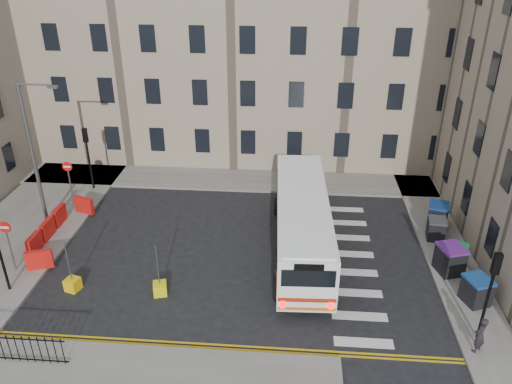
# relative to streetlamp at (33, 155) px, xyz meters

# --- Properties ---
(ground) EXTENTS (120.00, 120.00, 0.00)m
(ground) POSITION_rel_streetlamp_xyz_m (13.00, -2.00, -4.34)
(ground) COLOR black
(ground) RESTS_ON ground
(pavement_north) EXTENTS (36.00, 3.20, 0.15)m
(pavement_north) POSITION_rel_streetlamp_xyz_m (7.00, 6.60, -4.26)
(pavement_north) COLOR slate
(pavement_north) RESTS_ON ground
(pavement_east) EXTENTS (2.40, 26.00, 0.15)m
(pavement_east) POSITION_rel_streetlamp_xyz_m (22.00, 2.00, -4.26)
(pavement_east) COLOR slate
(pavement_east) RESTS_ON ground
(pavement_west) EXTENTS (6.00, 22.00, 0.15)m
(pavement_west) POSITION_rel_streetlamp_xyz_m (-1.00, -1.00, -4.26)
(pavement_west) COLOR slate
(pavement_west) RESTS_ON ground
(terrace_north) EXTENTS (38.30, 10.80, 17.20)m
(terrace_north) POSITION_rel_streetlamp_xyz_m (6.00, 13.50, 4.28)
(terrace_north) COLOR gray
(terrace_north) RESTS_ON ground
(traffic_light_east) EXTENTS (0.28, 0.22, 4.10)m
(traffic_light_east) POSITION_rel_streetlamp_xyz_m (21.60, -7.50, -1.47)
(traffic_light_east) COLOR black
(traffic_light_east) RESTS_ON pavement_east
(traffic_light_nw) EXTENTS (0.28, 0.22, 4.10)m
(traffic_light_nw) POSITION_rel_streetlamp_xyz_m (1.00, 4.50, -1.47)
(traffic_light_nw) COLOR black
(traffic_light_nw) RESTS_ON pavement_west
(streetlamp) EXTENTS (0.50, 0.22, 8.14)m
(streetlamp) POSITION_rel_streetlamp_xyz_m (0.00, 0.00, 0.00)
(streetlamp) COLOR #595B5E
(streetlamp) RESTS_ON pavement_west
(no_entry_north) EXTENTS (0.60, 0.08, 3.00)m
(no_entry_north) POSITION_rel_streetlamp_xyz_m (0.50, 2.50, -2.26)
(no_entry_north) COLOR #595B5E
(no_entry_north) RESTS_ON pavement_west
(no_entry_south) EXTENTS (0.60, 0.08, 3.00)m
(no_entry_south) POSITION_rel_streetlamp_xyz_m (0.50, -4.50, -2.26)
(no_entry_south) COLOR #595B5E
(no_entry_south) RESTS_ON pavement_west
(roadworks_barriers) EXTENTS (1.66, 6.26, 1.00)m
(roadworks_barriers) POSITION_rel_streetlamp_xyz_m (1.16, -1.50, -3.69)
(roadworks_barriers) COLOR red
(roadworks_barriers) RESTS_ON pavement_west
(bus) EXTENTS (3.18, 11.32, 3.04)m
(bus) POSITION_rel_streetlamp_xyz_m (14.44, -1.36, -2.58)
(bus) COLOR white
(bus) RESTS_ON ground
(wheelie_bin_a) EXTENTS (1.34, 1.43, 1.27)m
(wheelie_bin_a) POSITION_rel_streetlamp_xyz_m (22.15, -5.19, -3.55)
(wheelie_bin_a) COLOR black
(wheelie_bin_a) RESTS_ON pavement_east
(wheelie_bin_b) EXTENTS (1.43, 1.54, 1.41)m
(wheelie_bin_b) POSITION_rel_streetlamp_xyz_m (21.58, -2.94, -3.48)
(wheelie_bin_b) COLOR black
(wheelie_bin_b) RESTS_ON pavement_east
(wheelie_bin_c) EXTENTS (1.26, 1.34, 1.19)m
(wheelie_bin_c) POSITION_rel_streetlamp_xyz_m (22.02, -2.53, -3.59)
(wheelie_bin_c) COLOR black
(wheelie_bin_c) RESTS_ON pavement_east
(wheelie_bin_d) EXTENTS (1.06, 1.18, 1.17)m
(wheelie_bin_d) POSITION_rel_streetlamp_xyz_m (21.66, 0.11, -3.60)
(wheelie_bin_d) COLOR black
(wheelie_bin_d) RESTS_ON pavement_east
(wheelie_bin_e) EXTENTS (1.34, 1.45, 1.34)m
(wheelie_bin_e) POSITION_rel_streetlamp_xyz_m (22.06, 1.51, -3.51)
(wheelie_bin_e) COLOR black
(wheelie_bin_e) RESTS_ON pavement_east
(pedestrian) EXTENTS (0.69, 0.68, 1.60)m
(pedestrian) POSITION_rel_streetlamp_xyz_m (21.33, -8.23, -3.39)
(pedestrian) COLOR black
(pedestrian) RESTS_ON pavement_east
(bollard_yellow) EXTENTS (0.74, 0.74, 0.60)m
(bollard_yellow) POSITION_rel_streetlamp_xyz_m (3.87, -5.62, -4.04)
(bollard_yellow) COLOR yellow
(bollard_yellow) RESTS_ON ground
(bollard_chevron) EXTENTS (0.73, 0.73, 0.60)m
(bollard_chevron) POSITION_rel_streetlamp_xyz_m (8.00, -5.60, -4.04)
(bollard_chevron) COLOR yellow
(bollard_chevron) RESTS_ON ground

